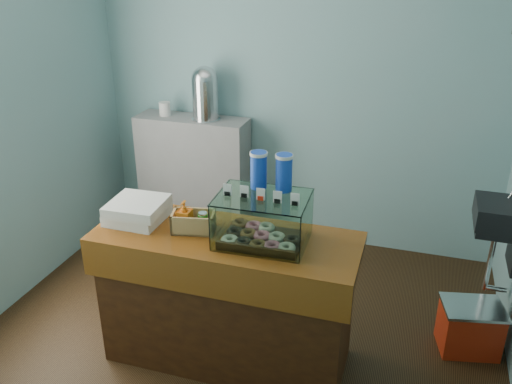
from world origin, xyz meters
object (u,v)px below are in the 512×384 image
(counter, at_px, (227,298))
(red_cooler, at_px, (470,327))
(coffee_urn, at_px, (205,92))
(display_case, at_px, (264,214))

(counter, distance_m, red_cooler, 1.62)
(coffee_urn, bearing_deg, red_cooler, -24.30)
(red_cooler, bearing_deg, coffee_urn, 143.49)
(display_case, bearing_deg, red_cooler, 20.14)
(counter, xyz_separation_m, red_cooler, (1.50, 0.55, -0.29))
(counter, height_order, red_cooler, counter)
(coffee_urn, height_order, red_cooler, coffee_urn)
(counter, height_order, coffee_urn, coffee_urn)
(counter, xyz_separation_m, display_case, (0.23, 0.03, 0.61))
(counter, bearing_deg, red_cooler, 20.04)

